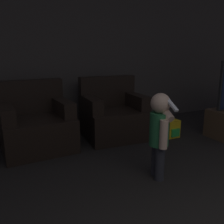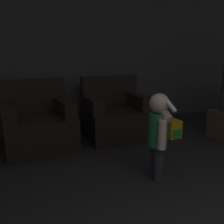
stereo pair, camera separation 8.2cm
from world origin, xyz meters
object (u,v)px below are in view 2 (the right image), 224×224
at_px(toy_backpack, 173,129).
at_px(armchair_right, 115,116).
at_px(person_toddler, 158,130).
at_px(armchair_left, 38,125).

bearing_deg(toy_backpack, armchair_right, 151.96).
height_order(armchair_right, person_toddler, armchair_right).
height_order(person_toddler, toy_backpack, person_toddler).
relative_size(armchair_left, toy_backpack, 3.45).
xyz_separation_m(armchair_left, armchair_right, (1.13, -0.00, 0.00)).
distance_m(armchair_left, person_toddler, 1.68).
distance_m(armchair_left, toy_backpack, 1.94).
xyz_separation_m(person_toddler, toy_backpack, (0.92, 0.94, -0.39)).
distance_m(person_toddler, toy_backpack, 1.37).
xyz_separation_m(armchair_right, toy_backpack, (0.77, -0.41, -0.19)).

